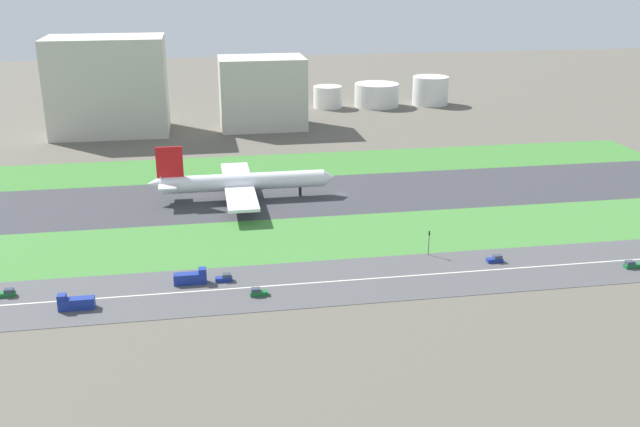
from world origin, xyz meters
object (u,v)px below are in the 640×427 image
(car_5, at_px, (258,292))
(traffic_light, at_px, (429,241))
(truck_1, at_px, (191,278))
(fuel_tank_west, at_px, (328,97))
(car_2, at_px, (225,278))
(car_1, at_px, (632,265))
(terminal_building, at_px, (108,86))
(truck_0, at_px, (75,303))
(car_0, at_px, (495,259))
(fuel_tank_centre, at_px, (377,95))
(car_4, at_px, (7,293))
(fuel_tank_east, at_px, (430,90))
(hangar_building, at_px, (262,93))
(airliner, at_px, (239,182))

(car_5, xyz_separation_m, traffic_light, (49.87, 17.99, 3.37))
(truck_1, xyz_separation_m, fuel_tank_west, (77.02, 227.00, 4.41))
(car_2, xyz_separation_m, car_1, (109.31, -10.00, 0.00))
(terminal_building, height_order, fuel_tank_west, terminal_building)
(truck_0, relative_size, car_1, 1.91)
(truck_0, height_order, car_1, truck_0)
(car_0, bearing_deg, car_2, 180.00)
(truck_1, relative_size, fuel_tank_centre, 0.33)
(car_2, distance_m, truck_1, 8.51)
(car_4, bearing_deg, fuel_tank_west, 61.70)
(fuel_tank_east, bearing_deg, hangar_building, -156.10)
(car_2, xyz_separation_m, car_4, (-53.69, 0.00, 0.00))
(truck_0, height_order, fuel_tank_east, fuel_tank_east)
(truck_0, distance_m, fuel_tank_east, 288.75)
(car_5, xyz_separation_m, terminal_building, (-53.60, 192.00, 21.88))
(airliner, relative_size, terminal_building, 1.20)
(car_2, bearing_deg, fuel_tank_east, 60.39)
(truck_1, distance_m, traffic_light, 66.72)
(car_0, distance_m, terminal_building, 219.20)
(terminal_building, distance_m, fuel_tank_west, 123.97)
(terminal_building, bearing_deg, car_2, -75.89)
(airliner, bearing_deg, car_4, -132.42)
(fuel_tank_west, bearing_deg, car_1, -80.24)
(hangar_building, relative_size, fuel_tank_centre, 1.65)
(truck_0, height_order, fuel_tank_west, fuel_tank_west)
(airliner, bearing_deg, hangar_building, 80.53)
(car_2, distance_m, car_4, 53.69)
(car_1, distance_m, fuel_tank_west, 240.54)
(car_5, height_order, traffic_light, traffic_light)
(truck_0, relative_size, fuel_tank_east, 0.41)
(car_1, bearing_deg, car_2, -5.23)
(car_5, height_order, fuel_tank_centre, fuel_tank_centre)
(truck_1, distance_m, car_0, 82.92)
(car_1, xyz_separation_m, fuel_tank_west, (-40.77, 237.00, 5.16))
(truck_0, relative_size, car_0, 1.91)
(truck_1, distance_m, hangar_building, 186.18)
(airliner, distance_m, fuel_tank_east, 199.54)
(airliner, height_order, car_4, airliner)
(traffic_light, relative_size, fuel_tank_west, 0.45)
(traffic_light, height_order, hangar_building, hangar_building)
(car_1, relative_size, terminal_building, 0.08)
(car_4, distance_m, traffic_light, 111.73)
(airliner, height_order, fuel_tank_centre, airliner)
(terminal_building, distance_m, fuel_tank_east, 181.06)
(fuel_tank_east, bearing_deg, car_5, -117.08)
(traffic_light, bearing_deg, car_5, -160.16)
(truck_1, bearing_deg, car_5, -31.50)
(airliner, bearing_deg, fuel_tank_west, 69.30)
(car_4, height_order, fuel_tank_east, fuel_tank_east)
(fuel_tank_east, bearing_deg, fuel_tank_centre, 180.00)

